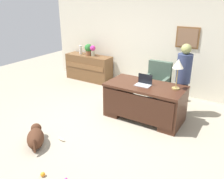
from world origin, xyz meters
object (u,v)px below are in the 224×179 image
object	(u,v)px
desk_lamp	(178,66)
dog_toy_ball	(43,174)
armchair	(157,84)
dog_toy_plush	(61,139)
potted_plant	(88,49)
desk	(144,101)
credenza	(89,68)
dog_lying	(36,137)
vase_empty	(81,50)
laptop	(144,82)
person_standing	(183,80)
vase_with_flowers	(93,50)

from	to	relation	value
desk_lamp	dog_toy_ball	world-z (taller)	desk_lamp
armchair	dog_toy_plush	world-z (taller)	armchair
armchair	potted_plant	size ratio (longest dim) A/B	2.87
desk	armchair	world-z (taller)	armchair
credenza	dog_lying	xyz separation A→B (m)	(1.36, -3.42, -0.25)
vase_empty	dog_toy_ball	xyz separation A→B (m)	(2.41, -3.94, -0.92)
desk	laptop	bearing A→B (deg)	164.03
desk	armchair	size ratio (longest dim) A/B	1.62
desk_lamp	dog_lying	bearing A→B (deg)	-131.57
desk_lamp	armchair	bearing A→B (deg)	130.25
armchair	dog_toy_ball	size ratio (longest dim) A/B	14.23
desk_lamp	dog_toy_plush	world-z (taller)	desk_lamp
armchair	dog_toy_plush	xyz separation A→B (m)	(-0.83, -2.65, -0.44)
dog_lying	vase_empty	world-z (taller)	vase_empty
laptop	dog_toy_plush	xyz separation A→B (m)	(-0.92, -1.63, -0.82)
laptop	potted_plant	size ratio (longest dim) A/B	0.89
person_standing	dog_lying	world-z (taller)	person_standing
desk	vase_empty	size ratio (longest dim) A/B	5.99
vase_with_flowers	dog_toy_ball	size ratio (longest dim) A/B	4.56
laptop	potted_plant	world-z (taller)	potted_plant
potted_plant	dog_toy_plush	world-z (taller)	potted_plant
vase_with_flowers	potted_plant	xyz separation A→B (m)	(-0.17, 0.00, 0.00)
dog_lying	armchair	bearing A→B (deg)	69.31
dog_lying	potted_plant	bearing A→B (deg)	111.57
desk	potted_plant	distance (m)	3.04
dog_lying	vase_empty	xyz separation A→B (m)	(-1.67, 3.42, 0.80)
desk_lamp	vase_with_flowers	bearing A→B (deg)	156.83
person_standing	potted_plant	distance (m)	3.33
armchair	vase_with_flowers	world-z (taller)	vase_with_flowers
laptop	dog_toy_ball	distance (m)	2.67
desk_lamp	desk	bearing A→B (deg)	-166.47
desk_lamp	potted_plant	size ratio (longest dim) A/B	1.73
dog_toy_ball	desk_lamp	bearing A→B (deg)	66.71
armchair	desk_lamp	size ratio (longest dim) A/B	1.66
vase_with_flowers	dog_toy_ball	xyz separation A→B (m)	(1.92, -3.94, -0.98)
vase_with_flowers	desk_lamp	bearing A→B (deg)	-23.17
laptop	dog_toy_plush	bearing A→B (deg)	-119.45
vase_with_flowers	potted_plant	world-z (taller)	potted_plant
desk	dog_lying	world-z (taller)	desk
desk	dog_lying	size ratio (longest dim) A/B	2.73
credenza	desk_lamp	size ratio (longest dim) A/B	2.48
dog_toy_ball	dog_toy_plush	bearing A→B (deg)	116.85
credenza	armchair	xyz separation A→B (m)	(2.49, -0.43, 0.06)
dog_lying	vase_empty	bearing A→B (deg)	116.04
person_standing	potted_plant	size ratio (longest dim) A/B	4.54
potted_plant	dog_toy_plush	size ratio (longest dim) A/B	1.88
credenza	laptop	distance (m)	2.99
dog_toy_plush	desk	bearing A→B (deg)	59.54
vase_with_flowers	dog_toy_ball	bearing A→B (deg)	-64.04
vase_empty	desk	bearing A→B (deg)	-26.47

